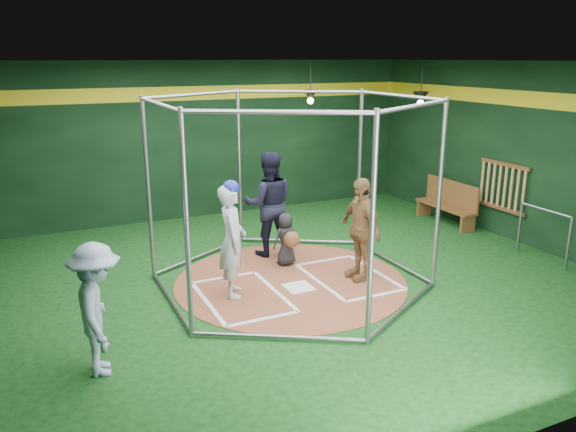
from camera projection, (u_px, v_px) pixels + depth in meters
name	position (u px, v px, depth m)	size (l,w,h in m)	color
room_shell	(291.00, 177.00, 8.77)	(10.10, 9.10, 3.53)	#0C350E
clay_disc	(291.00, 281.00, 9.24)	(3.80, 3.80, 0.01)	brown
home_plate	(299.00, 287.00, 8.97)	(0.43, 0.43, 0.01)	white
batter_box_left	(242.00, 296.00, 8.63)	(1.17, 1.77, 0.01)	white
batter_box_right	(348.00, 277.00, 9.41)	(1.17, 1.77, 0.01)	white
batting_cage	(291.00, 193.00, 8.83)	(4.05, 4.67, 3.00)	gray
bat_rack	(502.00, 186.00, 11.32)	(0.07, 1.25, 0.98)	brown
pendant_lamp_near	(310.00, 95.00, 12.52)	(0.34, 0.34, 0.90)	black
pendant_lamp_far	(421.00, 97.00, 11.87)	(0.34, 0.34, 0.90)	black
batter_figure	(232.00, 239.00, 8.49)	(0.59, 0.73, 1.81)	#BCBCC3
visitor_leopard	(360.00, 229.00, 9.15)	(1.00, 0.42, 1.70)	tan
catcher_figure	(287.00, 239.00, 9.83)	(0.49, 0.57, 0.94)	black
umpire	(269.00, 204.00, 10.25)	(0.94, 0.73, 1.93)	black
bystander_blue	(98.00, 309.00, 6.40)	(1.02, 0.59, 1.58)	#96AFC7
dugout_bench	(448.00, 202.00, 12.39)	(0.38, 1.63, 0.95)	brown
steel_railing	(544.00, 226.00, 10.04)	(0.05, 1.12, 0.97)	gray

